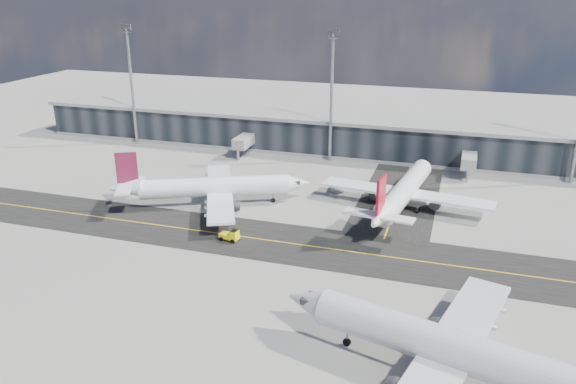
# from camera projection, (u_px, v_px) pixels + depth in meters

# --- Properties ---
(ground) EXTENTS (300.00, 300.00, 0.00)m
(ground) POSITION_uv_depth(u_px,v_px,m) (255.00, 250.00, 84.74)
(ground) COLOR gray
(ground) RESTS_ON ground
(taxiway_lanes) EXTENTS (180.00, 63.00, 0.03)m
(taxiway_lanes) POSITION_uv_depth(u_px,v_px,m) (300.00, 226.00, 93.22)
(taxiway_lanes) COLOR black
(taxiway_lanes) RESTS_ON ground
(terminal_concourse) EXTENTS (152.00, 19.80, 8.80)m
(terminal_concourse) POSITION_uv_depth(u_px,v_px,m) (337.00, 136.00, 132.36)
(terminal_concourse) COLOR black
(terminal_concourse) RESTS_ON ground
(floodlight_masts) EXTENTS (102.50, 0.70, 28.90)m
(floodlight_masts) POSITION_uv_depth(u_px,v_px,m) (332.00, 92.00, 122.15)
(floodlight_masts) COLOR gray
(floodlight_masts) RESTS_ON ground
(airliner_af) EXTENTS (33.72, 29.08, 10.51)m
(airliner_af) POSITION_uv_depth(u_px,v_px,m) (212.00, 187.00, 100.87)
(airliner_af) COLOR white
(airliner_af) RESTS_ON ground
(airliner_redtail) EXTENTS (31.08, 36.33, 10.76)m
(airliner_redtail) POSITION_uv_depth(u_px,v_px,m) (404.00, 191.00, 98.68)
(airliner_redtail) COLOR white
(airliner_redtail) RESTS_ON ground
(airliner_near) EXTENTS (39.83, 34.27, 11.94)m
(airliner_near) POSITION_uv_depth(u_px,v_px,m) (464.00, 354.00, 54.81)
(airliner_near) COLOR silver
(airliner_near) RESTS_ON ground
(baggage_tug) EXTENTS (3.30, 2.04, 1.94)m
(baggage_tug) POSITION_uv_depth(u_px,v_px,m) (231.00, 235.00, 87.54)
(baggage_tug) COLOR #FFEF0D
(baggage_tug) RESTS_ON ground
(service_van) EXTENTS (3.02, 5.67, 1.51)m
(service_van) POSITION_uv_depth(u_px,v_px,m) (338.00, 186.00, 109.55)
(service_van) COLOR white
(service_van) RESTS_ON ground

